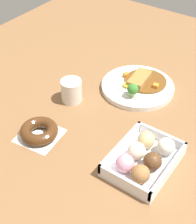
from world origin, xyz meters
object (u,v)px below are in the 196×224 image
Objects in this scene: donut_box at (144,158)px; chocolate_ring_donut at (39,131)px; curry_plate at (138,86)px; coffee_mug at (71,91)px.

donut_box is 1.56× the size of chocolate_ring_donut.
curry_plate is at bearing 32.69° from donut_box.
coffee_mug is at bearing 8.79° from chocolate_ring_donut.
coffee_mug is (-0.18, 0.15, 0.02)m from curry_plate.
curry_plate is 1.88× the size of chocolate_ring_donut.
curry_plate is 3.29× the size of coffee_mug.
curry_plate reaches higher than chocolate_ring_donut.
coffee_mug is (0.11, 0.33, 0.01)m from donut_box.
donut_box is at bearing -75.45° from chocolate_ring_donut.
chocolate_ring_donut is 1.75× the size of coffee_mug.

